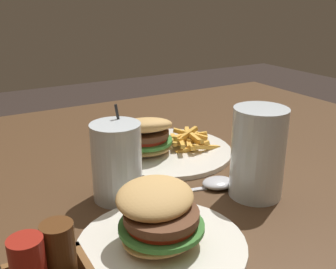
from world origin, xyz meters
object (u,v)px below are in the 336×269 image
at_px(beer_glass, 258,155).
at_px(meal_plate_far, 160,228).
at_px(meal_plate_near, 158,143).
at_px(juice_glass, 117,163).
at_px(spoon, 215,184).

relative_size(beer_glass, meal_plate_far, 0.67).
height_order(meal_plate_near, beer_glass, beer_glass).
xyz_separation_m(juice_glass, spoon, (-0.17, 0.05, -0.06)).
bearing_deg(juice_glass, meal_plate_far, 87.82).
xyz_separation_m(beer_glass, juice_glass, (0.22, -0.11, -0.01)).
relative_size(meal_plate_near, spoon, 1.47).
bearing_deg(meal_plate_far, juice_glass, -92.18).
bearing_deg(spoon, meal_plate_far, -136.15).
xyz_separation_m(juice_glass, meal_plate_far, (0.01, 0.17, -0.03)).
distance_m(juice_glass, spoon, 0.19).
bearing_deg(meal_plate_near, beer_glass, 104.60).
height_order(beer_glass, meal_plate_far, beer_glass).
distance_m(beer_glass, spoon, 0.10).
bearing_deg(meal_plate_near, juice_glass, 41.02).
relative_size(spoon, meal_plate_far, 0.81).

